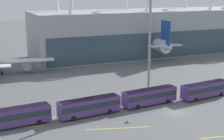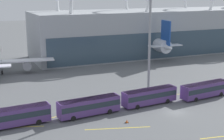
{
  "view_description": "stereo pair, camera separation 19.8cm",
  "coord_description": "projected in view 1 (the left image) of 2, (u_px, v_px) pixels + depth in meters",
  "views": [
    {
      "loc": [
        -37.0,
        -53.28,
        23.54
      ],
      "look_at": [
        -3.69,
        22.75,
        4.0
      ],
      "focal_mm": 55.0,
      "sensor_mm": 36.0,
      "label": 1
    },
    {
      "loc": [
        -36.82,
        -53.36,
        23.54
      ],
      "look_at": [
        -3.69,
        22.75,
        4.0
      ],
      "focal_mm": 55.0,
      "sensor_mm": 36.0,
      "label": 2
    }
  ],
  "objects": [
    {
      "name": "airliner_at_gate_far",
      "position": [
        145.0,
        41.0,
        125.14
      ],
      "size": [
        35.86,
        39.53,
        13.83
      ],
      "rotation": [
        0.0,
        0.0,
        1.53
      ],
      "color": "silver",
      "rests_on": "ground_plane"
    },
    {
      "name": "floodlight_mast",
      "position": [
        150.0,
        18.0,
        76.3
      ],
      "size": [
        2.81,
        2.81,
        24.93
      ],
      "color": "gray",
      "rests_on": "ground_plane"
    },
    {
      "name": "traffic_cone_1",
      "position": [
        127.0,
        121.0,
        62.06
      ],
      "size": [
        0.63,
        0.63,
        0.61
      ],
      "color": "black",
      "rests_on": "ground_plane"
    },
    {
      "name": "lane_stripe_2",
      "position": [
        26.0,
        127.0,
        60.19
      ],
      "size": [
        6.03,
        2.05,
        0.01
      ],
      "primitive_type": "cube",
      "rotation": [
        0.0,
        0.0,
        -0.3
      ],
      "color": "yellow",
      "rests_on": "ground_plane"
    },
    {
      "name": "lane_stripe_4",
      "position": [
        54.0,
        117.0,
        64.82
      ],
      "size": [
        8.04,
        2.27,
        0.01
      ],
      "primitive_type": "cube",
      "rotation": [
        0.0,
        0.0,
        0.25
      ],
      "color": "yellow",
      "rests_on": "ground_plane"
    },
    {
      "name": "shuttle_bus_2",
      "position": [
        150.0,
        96.0,
        71.46
      ],
      "size": [
        12.45,
        3.77,
        3.37
      ],
      "rotation": [
        0.0,
        0.0,
        0.1
      ],
      "color": "#56387A",
      "rests_on": "ground_plane"
    },
    {
      "name": "shuttle_bus_0",
      "position": [
        15.0,
        116.0,
        60.02
      ],
      "size": [
        12.42,
        3.51,
        3.37
      ],
      "rotation": [
        0.0,
        0.0,
        0.08
      ],
      "color": "#56387A",
      "rests_on": "ground_plane"
    },
    {
      "name": "ground_plane",
      "position": [
        176.0,
        112.0,
        67.35
      ],
      "size": [
        440.0,
        440.0,
        0.0
      ],
      "primitive_type": "plane",
      "color": "slate"
    },
    {
      "name": "lane_stripe_3",
      "position": [
        187.0,
        94.0,
        79.35
      ],
      "size": [
        6.48,
        1.91,
        0.01
      ],
      "primitive_type": "cube",
      "rotation": [
        0.0,
        0.0,
        -0.25
      ],
      "color": "yellow",
      "rests_on": "ground_plane"
    },
    {
      "name": "lane_stripe_1",
      "position": [
        118.0,
        128.0,
        59.63
      ],
      "size": [
        11.09,
        3.52,
        0.01
      ],
      "primitive_type": "cube",
      "rotation": [
        0.0,
        0.0,
        -0.29
      ],
      "color": "yellow",
      "rests_on": "ground_plane"
    },
    {
      "name": "shuttle_bus_1",
      "position": [
        89.0,
        106.0,
        65.26
      ],
      "size": [
        12.44,
        3.66,
        3.37
      ],
      "rotation": [
        0.0,
        0.0,
        0.09
      ],
      "color": "#56387A",
      "rests_on": "ground_plane"
    },
    {
      "name": "shuttle_bus_3",
      "position": [
        205.0,
        89.0,
        76.19
      ],
      "size": [
        12.47,
        3.98,
        3.37
      ],
      "rotation": [
        0.0,
        0.0,
        0.11
      ],
      "color": "#56387A",
      "rests_on": "ground_plane"
    },
    {
      "name": "terminal_building",
      "position": [
        223.0,
        27.0,
        141.34
      ],
      "size": [
        155.97,
        23.8,
        29.19
      ],
      "color": "#9EA3A8",
      "rests_on": "ground_plane"
    },
    {
      "name": "traffic_cone_0",
      "position": [
        127.0,
        121.0,
        62.18
      ],
      "size": [
        0.53,
        0.53,
        0.59
      ],
      "color": "black",
      "rests_on": "ground_plane"
    }
  ]
}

